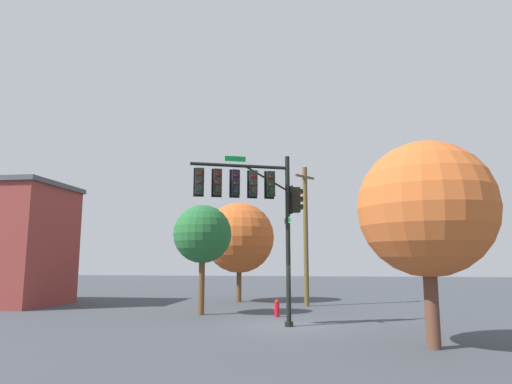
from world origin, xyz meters
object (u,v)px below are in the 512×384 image
at_px(signal_pole_assembly, 254,196).
at_px(tree_far, 203,234).
at_px(fire_hydrant, 277,308).
at_px(tree_near, 239,238).
at_px(tree_mid, 426,209).
at_px(utility_pole, 306,233).

height_order(signal_pole_assembly, tree_far, signal_pole_assembly).
height_order(fire_hydrant, tree_far, tree_far).
xyz_separation_m(signal_pole_assembly, tree_near, (2.67, -11.26, -1.18)).
relative_size(tree_near, tree_mid, 1.00).
bearing_deg(utility_pole, tree_mid, 108.76).
height_order(utility_pole, tree_far, utility_pole).
bearing_deg(fire_hydrant, signal_pole_assembly, 80.72).
distance_m(signal_pole_assembly, fire_hydrant, 6.23).
distance_m(signal_pole_assembly, utility_pole, 9.32).
relative_size(utility_pole, tree_far, 1.52).
relative_size(tree_mid, tree_far, 1.18).
relative_size(signal_pole_assembly, utility_pole, 0.85).
bearing_deg(utility_pole, tree_far, 44.95).
bearing_deg(signal_pole_assembly, tree_mid, 150.03).
bearing_deg(fire_hydrant, tree_near, -66.85).
bearing_deg(tree_mid, utility_pole, -71.24).
xyz_separation_m(fire_hydrant, tree_near, (3.26, -7.62, 3.84)).
relative_size(tree_near, tree_far, 1.19).
xyz_separation_m(utility_pole, tree_near, (4.56, -2.19, -0.13)).
xyz_separation_m(utility_pole, tree_mid, (-4.29, 12.63, -0.01)).
xyz_separation_m(signal_pole_assembly, fire_hydrant, (-0.59, -3.63, -5.02)).
bearing_deg(fire_hydrant, tree_mid, 127.82).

